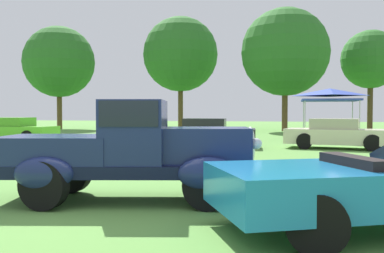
# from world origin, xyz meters

# --- Properties ---
(ground_plane) EXTENTS (120.00, 120.00, 0.00)m
(ground_plane) POSITION_xyz_m (0.00, 0.00, 0.00)
(ground_plane) COLOR #568C3D
(feature_pickup_truck) EXTENTS (4.44, 2.48, 1.70)m
(feature_pickup_truck) POSITION_xyz_m (0.16, 0.28, 0.86)
(feature_pickup_truck) COLOR black
(feature_pickup_truck) RESTS_ON ground_plane
(show_car_lime) EXTENTS (3.85, 1.75, 1.22)m
(show_car_lime) POSITION_xyz_m (-10.23, 11.98, 0.60)
(show_car_lime) COLOR #60C62D
(show_car_lime) RESTS_ON ground_plane
(show_car_charcoal) EXTENTS (4.01, 2.00, 1.22)m
(show_car_charcoal) POSITION_xyz_m (-0.60, 11.28, 0.60)
(show_car_charcoal) COLOR #28282D
(show_car_charcoal) RESTS_ON ground_plane
(show_car_cream) EXTENTS (4.43, 2.40, 1.22)m
(show_car_cream) POSITION_xyz_m (4.66, 11.91, 0.60)
(show_car_cream) COLOR beige
(show_car_cream) RESTS_ON ground_plane
(canopy_tent_left_field) EXTENTS (2.86, 2.86, 2.71)m
(canopy_tent_left_field) POSITION_xyz_m (4.77, 17.12, 2.42)
(canopy_tent_left_field) COLOR #B7B7BC
(canopy_tent_left_field) RESTS_ON ground_plane
(treeline_far_left) EXTENTS (6.14, 6.14, 8.88)m
(treeline_far_left) POSITION_xyz_m (-16.86, 27.84, 5.80)
(treeline_far_left) COLOR brown
(treeline_far_left) RESTS_ON ground_plane
(treeline_mid_left) EXTENTS (6.61, 6.61, 9.88)m
(treeline_mid_left) POSITION_xyz_m (-6.79, 30.98, 6.56)
(treeline_mid_left) COLOR brown
(treeline_mid_left) RESTS_ON ground_plane
(treeline_center) EXTENTS (6.71, 6.71, 9.41)m
(treeline_center) POSITION_xyz_m (2.33, 27.58, 6.04)
(treeline_center) COLOR brown
(treeline_center) RESTS_ON ground_plane
(treeline_mid_right) EXTENTS (4.82, 4.82, 8.23)m
(treeline_mid_right) POSITION_xyz_m (9.19, 31.94, 5.80)
(treeline_mid_right) COLOR #47331E
(treeline_mid_right) RESTS_ON ground_plane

